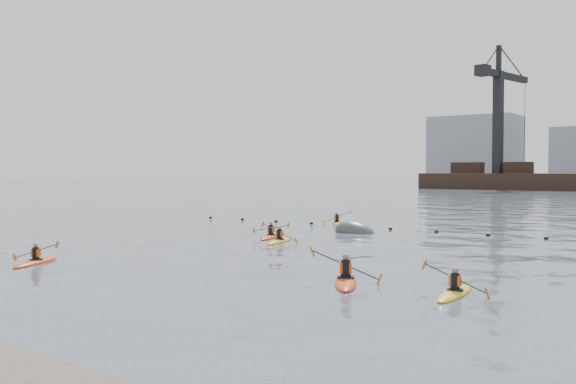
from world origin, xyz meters
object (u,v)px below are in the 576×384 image
kayaker_2 (271,236)px  kayaker_0 (36,261)px  kayaker_5 (337,223)px  mooring_buoy (356,232)px  kayaker_4 (346,280)px  kayaker_3 (279,240)px  kayaker_1 (455,292)px

kayaker_2 → kayaker_0: bearing=-117.7°
kayaker_5 → mooring_buoy: (3.74, -4.08, -0.09)m
kayaker_0 → kayaker_4: (11.82, 3.45, 0.02)m
kayaker_3 → kayaker_5: (-3.00, 10.52, -0.00)m
kayaker_1 → mooring_buoy: 17.85m
kayaker_4 → kayaker_1: bearing=153.8°
kayaker_3 → mooring_buoy: (0.74, 6.44, -0.09)m
kayaker_1 → kayaker_5: 23.38m
kayaker_2 → kayaker_3: 2.09m
kayaker_0 → mooring_buoy: size_ratio=1.13×
kayaker_1 → kayaker_4: 3.52m
kayaker_4 → mooring_buoy: 16.10m
kayaker_3 → kayaker_0: bearing=-121.3°
kayaker_1 → kayaker_4: size_ratio=0.89×
kayaker_2 → kayaker_5: 9.26m
kayaker_4 → kayaker_0: bearing=-13.6°
kayaker_2 → kayaker_5: size_ratio=1.20×
kayaker_4 → mooring_buoy: bearing=-91.6°
kayaker_2 → kayaker_5: (-1.43, 9.15, -0.01)m
kayaker_3 → kayaker_4: bearing=-56.9°
kayaker_1 → kayaker_4: kayaker_4 is taller
kayaker_0 → kayaker_1: (15.33, 3.68, 0.00)m
kayaker_3 → mooring_buoy: kayaker_3 is taller
kayaker_0 → kayaker_2: kayaker_0 is taller
kayaker_1 → mooring_buoy: bearing=124.3°
kayaker_0 → kayaker_3: (3.44, 11.18, 0.00)m
kayaker_1 → kayaker_2: (-13.46, 8.87, 0.01)m
kayaker_4 → mooring_buoy: kayaker_4 is taller
kayaker_5 → mooring_buoy: bearing=-87.2°
kayaker_1 → kayaker_2: bearing=142.3°
kayaker_1 → kayaker_4: bearing=179.4°
mooring_buoy → kayaker_3: bearing=-96.5°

